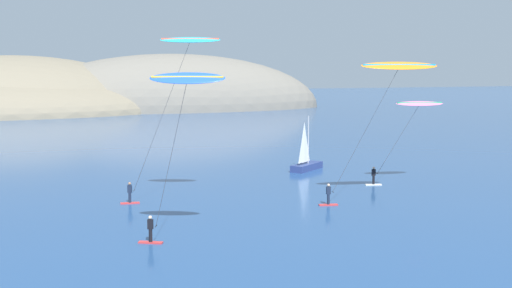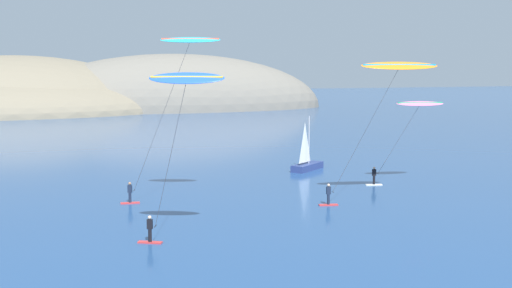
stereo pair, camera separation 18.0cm
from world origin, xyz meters
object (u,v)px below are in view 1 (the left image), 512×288
kitesurfer_blue (183,96)px  kitesurfer_orange (394,76)px  sailboat_near (308,164)px  kitesurfer_pink (415,111)px  kitesurfer_cyan (184,56)px

kitesurfer_blue → kitesurfer_orange: (18.33, 5.69, 1.03)m
sailboat_near → kitesurfer_orange: bearing=-94.1°
kitesurfer_blue → kitesurfer_pink: (25.12, 12.45, -2.23)m
sailboat_near → kitesurfer_blue: 31.73m
kitesurfer_blue → kitesurfer_orange: 19.22m
sailboat_near → kitesurfer_pink: kitesurfer_pink is taller
kitesurfer_pink → kitesurfer_blue: bearing=-153.6°
kitesurfer_pink → kitesurfer_cyan: size_ratio=0.59×
kitesurfer_blue → sailboat_near: bearing=50.2°
sailboat_near → kitesurfer_pink: size_ratio=0.74×
kitesurfer_blue → kitesurfer_pink: 28.12m
sailboat_near → kitesurfer_orange: (-1.28, -17.80, 9.42)m
kitesurfer_orange → sailboat_near: bearing=85.9°
kitesurfer_pink → kitesurfer_cyan: kitesurfer_cyan is taller
sailboat_near → kitesurfer_orange: 20.18m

